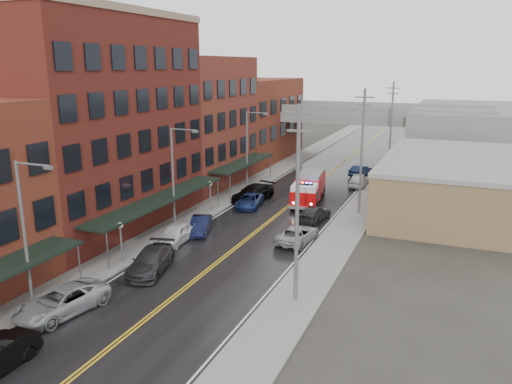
% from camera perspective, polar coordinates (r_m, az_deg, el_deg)
% --- Properties ---
extents(road, '(11.00, 160.00, 0.02)m').
position_cam_1_polar(road, '(46.84, 1.78, -3.17)').
color(road, black).
rests_on(road, ground).
extents(sidewalk_left, '(3.00, 160.00, 0.15)m').
position_cam_1_polar(sidewalk_left, '(49.73, -6.13, -2.12)').
color(sidewalk_left, slate).
rests_on(sidewalk_left, ground).
extents(sidewalk_right, '(3.00, 160.00, 0.15)m').
position_cam_1_polar(sidewalk_right, '(44.91, 10.55, -4.11)').
color(sidewalk_right, slate).
rests_on(sidewalk_right, ground).
extents(curb_left, '(0.30, 160.00, 0.15)m').
position_cam_1_polar(curb_left, '(48.99, -4.43, -2.34)').
color(curb_left, gray).
rests_on(curb_left, ground).
extents(curb_right, '(0.30, 160.00, 0.15)m').
position_cam_1_polar(curb_right, '(45.25, 8.50, -3.88)').
color(curb_right, gray).
rests_on(curb_right, ground).
extents(brick_building_b, '(9.00, 20.00, 18.00)m').
position_cam_1_polar(brick_building_b, '(45.56, -17.40, 7.26)').
color(brick_building_b, '#511E15').
rests_on(brick_building_b, ground).
extents(brick_building_c, '(9.00, 15.00, 15.00)m').
position_cam_1_polar(brick_building_c, '(60.16, -6.62, 7.96)').
color(brick_building_c, maroon).
rests_on(brick_building_c, ground).
extents(brick_building_far, '(9.00, 20.00, 12.00)m').
position_cam_1_polar(brick_building_far, '(76.02, -0.17, 8.24)').
color(brick_building_far, maroon).
rests_on(brick_building_far, ground).
extents(tan_building, '(14.00, 22.00, 5.00)m').
position_cam_1_polar(tan_building, '(53.13, 22.17, 0.65)').
color(tan_building, brown).
rests_on(tan_building, ground).
extents(right_far_block, '(18.00, 30.00, 8.00)m').
position_cam_1_polar(right_far_block, '(82.50, 23.94, 6.10)').
color(right_far_block, slate).
rests_on(right_far_block, ground).
extents(awning_1, '(2.60, 18.00, 3.09)m').
position_cam_1_polar(awning_1, '(43.26, -10.85, -0.81)').
color(awning_1, black).
rests_on(awning_1, ground).
extents(awning_2, '(2.60, 13.00, 3.09)m').
position_cam_1_polar(awning_2, '(58.29, -1.47, 3.35)').
color(awning_2, black).
rests_on(awning_2, ground).
extents(globe_lamp_1, '(0.44, 0.44, 3.12)m').
position_cam_1_polar(globe_lamp_1, '(37.40, -15.22, -4.56)').
color(globe_lamp_1, '#59595B').
rests_on(globe_lamp_1, ground).
extents(globe_lamp_2, '(0.44, 0.44, 3.12)m').
position_cam_1_polar(globe_lamp_2, '(48.73, -5.27, 0.28)').
color(globe_lamp_2, '#59595B').
rests_on(globe_lamp_2, ground).
extents(street_lamp_0, '(2.64, 0.22, 9.00)m').
position_cam_1_polar(street_lamp_0, '(31.06, -24.73, -3.72)').
color(street_lamp_0, '#59595B').
rests_on(street_lamp_0, ground).
extents(street_lamp_1, '(2.64, 0.22, 9.00)m').
position_cam_1_polar(street_lamp_1, '(43.08, -9.21, 2.21)').
color(street_lamp_1, '#59595B').
rests_on(street_lamp_1, ground).
extents(street_lamp_2, '(2.64, 0.22, 9.00)m').
position_cam_1_polar(street_lamp_2, '(57.08, -0.82, 5.36)').
color(street_lamp_2, '#59595B').
rests_on(street_lamp_2, ground).
extents(utility_pole_0, '(1.80, 0.24, 12.00)m').
position_cam_1_polar(utility_pole_0, '(29.19, 4.74, -1.22)').
color(utility_pole_0, '#59595B').
rests_on(utility_pole_0, ground).
extents(utility_pole_1, '(1.80, 0.24, 12.00)m').
position_cam_1_polar(utility_pole_1, '(48.23, 12.02, 4.73)').
color(utility_pole_1, '#59595B').
rests_on(utility_pole_1, ground).
extents(utility_pole_2, '(1.80, 0.24, 12.00)m').
position_cam_1_polar(utility_pole_2, '(67.82, 15.17, 7.26)').
color(utility_pole_2, '#59595B').
rests_on(utility_pole_2, ground).
extents(overpass, '(40.00, 10.00, 7.50)m').
position_cam_1_polar(overpass, '(75.91, 10.42, 7.99)').
color(overpass, slate).
rests_on(overpass, ground).
extents(fire_truck, '(4.13, 8.42, 2.97)m').
position_cam_1_polar(fire_truck, '(52.48, 6.03, 0.50)').
color(fire_truck, '#B90809').
rests_on(fire_truck, ground).
extents(parked_car_left_2, '(3.63, 6.01, 1.56)m').
position_cam_1_polar(parked_car_left_2, '(31.71, -21.29, -11.57)').
color(parked_car_left_2, '#979A9E').
rests_on(parked_car_left_2, ground).
extents(parked_car_left_3, '(3.48, 5.84, 1.58)m').
position_cam_1_polar(parked_car_left_3, '(35.98, -11.95, -7.71)').
color(parked_car_left_3, '#262629').
rests_on(parked_car_left_3, ground).
extents(parked_car_left_4, '(1.98, 4.65, 1.57)m').
position_cam_1_polar(parked_car_left_4, '(41.16, -9.14, -4.73)').
color(parked_car_left_4, silver).
rests_on(parked_car_left_4, ground).
extents(parked_car_left_5, '(2.85, 4.55, 1.42)m').
position_cam_1_polar(parked_car_left_5, '(43.31, -6.38, -3.77)').
color(parked_car_left_5, black).
rests_on(parked_car_left_5, ground).
extents(parked_car_left_6, '(2.98, 5.10, 1.33)m').
position_cam_1_polar(parked_car_left_6, '(50.78, -0.75, -1.00)').
color(parked_car_left_6, navy).
rests_on(parked_car_left_6, ground).
extents(parked_car_left_7, '(3.68, 6.15, 1.67)m').
position_cam_1_polar(parked_car_left_7, '(53.11, -0.34, -0.12)').
color(parked_car_left_7, black).
rests_on(parked_car_left_7, ground).
extents(parked_car_right_0, '(2.80, 5.20, 1.39)m').
position_cam_1_polar(parked_car_right_0, '(41.00, 4.79, -4.80)').
color(parked_car_right_0, '#919598').
rests_on(parked_car_right_0, ground).
extents(parked_car_right_1, '(2.44, 4.92, 1.37)m').
position_cam_1_polar(parked_car_right_1, '(46.68, 6.65, -2.46)').
color(parked_car_right_1, '#232326').
rests_on(parked_car_right_1, ground).
extents(parked_car_right_2, '(2.06, 4.82, 1.62)m').
position_cam_1_polar(parked_car_right_2, '(60.49, 11.66, 1.36)').
color(parked_car_right_2, '#B8B8B8').
rests_on(parked_car_right_2, ground).
extents(parked_car_right_3, '(2.55, 4.52, 1.41)m').
position_cam_1_polar(parked_car_right_3, '(66.44, 11.89, 2.41)').
color(parked_car_right_3, black).
rests_on(parked_car_right_3, ground).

